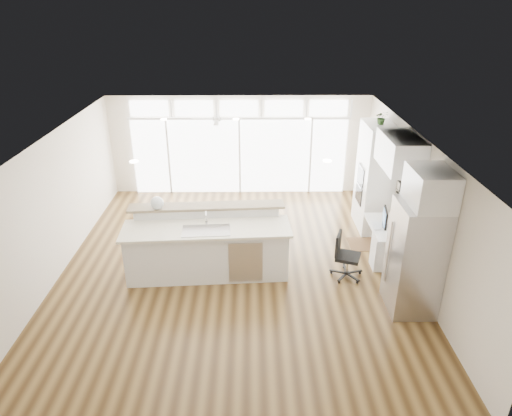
{
  "coord_description": "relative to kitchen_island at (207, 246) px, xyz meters",
  "views": [
    {
      "loc": [
        0.33,
        -8.0,
        5.06
      ],
      "look_at": [
        0.42,
        0.6,
        1.04
      ],
      "focal_mm": 32.0,
      "sensor_mm": 36.0,
      "label": 1
    }
  ],
  "objects": [
    {
      "name": "oven_cabinet",
      "position": [
        3.71,
        2.07,
        0.61
      ],
      "size": [
        0.64,
        1.2,
        2.5
      ],
      "primitive_type": "cube",
      "color": "white",
      "rests_on": "floor"
    },
    {
      "name": "rug",
      "position": [
        3.49,
        1.16,
        -0.63
      ],
      "size": [
        0.88,
        0.65,
        0.01
      ],
      "primitive_type": "cube",
      "rotation": [
        0.0,
        0.0,
        0.02
      ],
      "color": "#392212",
      "rests_on": "floor"
    },
    {
      "name": "wall_right",
      "position": [
        4.04,
        0.27,
        0.71
      ],
      "size": [
        0.04,
        8.0,
        2.7
      ],
      "primitive_type": "cube",
      "color": "beige",
      "rests_on": "floor"
    },
    {
      "name": "fridge_cabinet",
      "position": [
        3.71,
        -1.08,
        1.66
      ],
      "size": [
        0.64,
        0.9,
        0.6
      ],
      "primitive_type": "cube",
      "color": "white",
      "rests_on": "wall_right"
    },
    {
      "name": "framed_photos",
      "position": [
        4.0,
        1.19,
        0.76
      ],
      "size": [
        0.06,
        0.22,
        0.8
      ],
      "primitive_type": "cube",
      "color": "black",
      "rests_on": "wall_right"
    },
    {
      "name": "transom_row",
      "position": [
        0.54,
        4.21,
        1.74
      ],
      "size": [
        5.9,
        0.06,
        0.4
      ],
      "primitive_type": "cube",
      "color": "white",
      "rests_on": "wall_back"
    },
    {
      "name": "potted_plant",
      "position": [
        3.71,
        2.07,
        1.98
      ],
      "size": [
        0.28,
        0.31,
        0.23
      ],
      "primitive_type": "imported",
      "rotation": [
        0.0,
        0.0,
        -0.04
      ],
      "color": "#2E5022",
      "rests_on": "oven_cabinet"
    },
    {
      "name": "fishbowl",
      "position": [
        -0.97,
        0.34,
        0.77
      ],
      "size": [
        0.27,
        0.27,
        0.26
      ],
      "primitive_type": "sphere",
      "rotation": [
        0.0,
        0.0,
        -0.06
      ],
      "color": "silver",
      "rests_on": "kitchen_island"
    },
    {
      "name": "upper_cabinets",
      "position": [
        3.71,
        0.57,
        1.71
      ],
      "size": [
        0.64,
        1.3,
        0.64
      ],
      "primitive_type": "cube",
      "color": "white",
      "rests_on": "wall_right"
    },
    {
      "name": "recessed_lights",
      "position": [
        0.54,
        0.47,
        2.04
      ],
      "size": [
        3.4,
        3.0,
        0.02
      ],
      "primitive_type": "cube",
      "color": "white",
      "rests_on": "ceiling"
    },
    {
      "name": "wall_front",
      "position": [
        0.54,
        -3.73,
        0.71
      ],
      "size": [
        7.0,
        0.04,
        2.7
      ],
      "primitive_type": "cube",
      "color": "beige",
      "rests_on": "floor"
    },
    {
      "name": "desk_nook",
      "position": [
        3.67,
        0.57,
        -0.26
      ],
      "size": [
        0.72,
        1.3,
        0.76
      ],
      "primitive_type": "cube",
      "color": "white",
      "rests_on": "floor"
    },
    {
      "name": "desk_window",
      "position": [
        4.0,
        0.57,
        0.91
      ],
      "size": [
        0.04,
        0.85,
        0.85
      ],
      "primitive_type": "cube",
      "color": "white",
      "rests_on": "wall_right"
    },
    {
      "name": "glass_wall",
      "position": [
        0.54,
        4.21,
        0.41
      ],
      "size": [
        5.8,
        0.06,
        2.08
      ],
      "primitive_type": "cube",
      "color": "white",
      "rests_on": "wall_back"
    },
    {
      "name": "keyboard",
      "position": [
        3.42,
        0.57,
        0.13
      ],
      "size": [
        0.15,
        0.36,
        0.02
      ],
      "primitive_type": "cube",
      "rotation": [
        0.0,
        0.0,
        -0.04
      ],
      "color": "silver",
      "rests_on": "desk_nook"
    },
    {
      "name": "monitor",
      "position": [
        3.59,
        0.57,
        0.32
      ],
      "size": [
        0.16,
        0.49,
        0.4
      ],
      "primitive_type": "cube",
      "rotation": [
        0.0,
        0.0,
        -0.17
      ],
      "color": "black",
      "rests_on": "desk_nook"
    },
    {
      "name": "wall_back",
      "position": [
        0.54,
        4.27,
        0.71
      ],
      "size": [
        7.0,
        0.04,
        2.7
      ],
      "primitive_type": "cube",
      "color": "beige",
      "rests_on": "floor"
    },
    {
      "name": "wall_left",
      "position": [
        -2.96,
        0.27,
        0.71
      ],
      "size": [
        0.04,
        8.0,
        2.7
      ],
      "primitive_type": "cube",
      "color": "beige",
      "rests_on": "floor"
    },
    {
      "name": "refrigerator",
      "position": [
        3.65,
        -1.08,
        0.36
      ],
      "size": [
        0.76,
        0.9,
        2.0
      ],
      "primitive_type": "cube",
      "color": "#B8B8BD",
      "rests_on": "floor"
    },
    {
      "name": "ceiling_fan",
      "position": [
        0.04,
        3.07,
        1.84
      ],
      "size": [
        1.16,
        1.16,
        0.32
      ],
      "primitive_type": "cube",
      "color": "silver",
      "rests_on": "ceiling"
    },
    {
      "name": "floor",
      "position": [
        0.54,
        0.27,
        -0.65
      ],
      "size": [
        7.0,
        8.0,
        0.02
      ],
      "primitive_type": "cube",
      "color": "#422C14",
      "rests_on": "ground"
    },
    {
      "name": "ceiling",
      "position": [
        0.54,
        0.27,
        2.06
      ],
      "size": [
        7.0,
        8.0,
        0.02
      ],
      "primitive_type": "cube",
      "color": "white",
      "rests_on": "wall_back"
    },
    {
      "name": "kitchen_island",
      "position": [
        0.0,
        0.0,
        0.0
      ],
      "size": [
        3.29,
        1.41,
        1.28
      ],
      "primitive_type": "cube",
      "rotation": [
        0.0,
        0.0,
        0.06
      ],
      "color": "white",
      "rests_on": "floor"
    },
    {
      "name": "office_chair",
      "position": [
        2.74,
        -0.12,
        -0.18
      ],
      "size": [
        0.6,
        0.58,
        0.92
      ],
      "primitive_type": "cube",
      "rotation": [
        0.0,
        0.0,
        -0.35
      ],
      "color": "black",
      "rests_on": "floor"
    }
  ]
}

